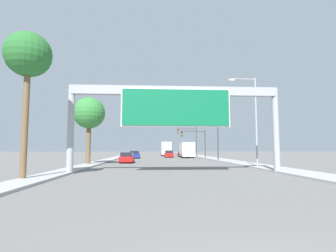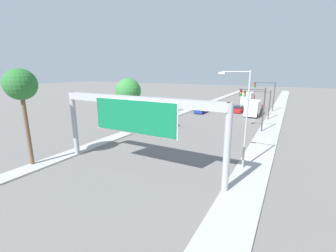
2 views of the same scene
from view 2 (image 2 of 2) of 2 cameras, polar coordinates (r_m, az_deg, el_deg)
The scene contains 15 objects.
sidewalk_right at distance 58.47m, azimuth 26.08°, elevation 3.56°, with size 3.00×120.00×0.15m.
median_strip_left at distance 62.04m, azimuth 8.78°, elevation 5.32°, with size 2.00×120.00×0.15m.
sign_gantry at distance 19.95m, azimuth -8.42°, elevation 3.02°, with size 16.92×0.73×6.91m.
car_mid_right at distance 36.37m, azimuth -0.21°, elevation 0.48°, with size 1.76×4.27×1.40m.
car_far_right at distance 53.27m, azimuth 17.45°, elevation 4.15°, with size 1.79×4.71×1.48m.
car_near_left at distance 50.38m, azimuth 8.46°, elevation 4.09°, with size 1.89×4.55×1.44m.
car_near_center at distance 57.78m, azimuth 21.90°, elevation 4.51°, with size 1.76×4.80×1.51m.
truck_box_primary at distance 64.80m, azimuth 19.68°, elevation 6.57°, with size 2.40×8.68×3.54m.
truck_box_secondary at distance 49.96m, azimuth 20.83°, elevation 4.32°, with size 2.47×7.78×3.12m.
traffic_light_near_intersection at distance 36.30m, azimuth 21.44°, elevation 5.54°, with size 3.84×0.32×6.67m.
traffic_light_mid_block at distance 46.30m, azimuth 22.34°, elevation 6.30°, with size 5.07×0.32×5.55m.
traffic_light_far_intersection at distance 56.11m, azimuth 23.96°, elevation 8.05°, with size 4.73×0.32×6.78m.
palm_tree_foreground at distance 24.57m, azimuth -33.35°, elevation 8.43°, with size 2.85×2.85×9.30m.
palm_tree_background at distance 34.18m, azimuth -10.03°, elevation 8.61°, with size 3.75×3.75×8.05m.
street_lamp_right at distance 21.30m, azimuth 18.51°, elevation 3.20°, with size 2.85×0.28×9.12m.
Camera 2 is at (11.88, 2.28, 9.04)m, focal length 24.00 mm.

